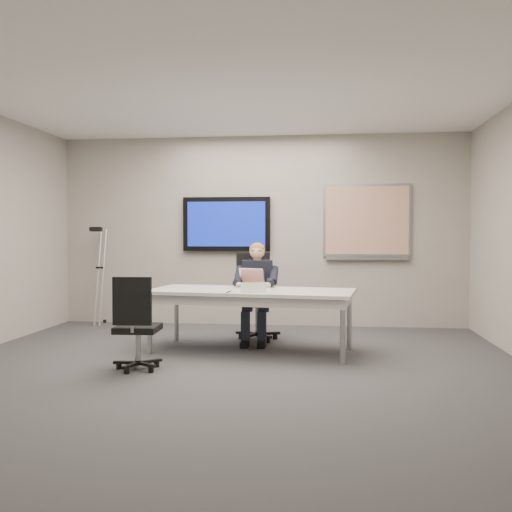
# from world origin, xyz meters

# --- Properties ---
(floor) EXTENTS (6.00, 6.00, 0.02)m
(floor) POSITION_xyz_m (0.00, 0.00, 0.00)
(floor) COLOR #353537
(floor) RESTS_ON ground
(ceiling) EXTENTS (6.00, 6.00, 0.02)m
(ceiling) POSITION_xyz_m (0.00, 0.00, 2.80)
(ceiling) COLOR white
(ceiling) RESTS_ON wall_back
(wall_back) EXTENTS (6.00, 0.02, 2.80)m
(wall_back) POSITION_xyz_m (0.00, 3.00, 1.40)
(wall_back) COLOR #9E988F
(wall_back) RESTS_ON ground
(wall_front) EXTENTS (6.00, 0.02, 2.80)m
(wall_front) POSITION_xyz_m (0.00, -3.00, 1.40)
(wall_front) COLOR #9E988F
(wall_front) RESTS_ON ground
(conference_table) EXTENTS (2.41, 1.24, 0.71)m
(conference_table) POSITION_xyz_m (0.11, 1.02, 0.63)
(conference_table) COLOR silver
(conference_table) RESTS_ON ground
(tv_display) EXTENTS (1.30, 0.09, 0.80)m
(tv_display) POSITION_xyz_m (-0.50, 2.95, 1.50)
(tv_display) COLOR black
(tv_display) RESTS_ON wall_back
(whiteboard) EXTENTS (1.25, 0.08, 1.10)m
(whiteboard) POSITION_xyz_m (1.55, 2.97, 1.53)
(whiteboard) COLOR #97999F
(whiteboard) RESTS_ON wall_back
(office_chair_far) EXTENTS (0.68, 0.68, 1.10)m
(office_chair_far) POSITION_xyz_m (0.08, 1.80, 0.34)
(office_chair_far) COLOR black
(office_chair_far) RESTS_ON ground
(office_chair_near) EXTENTS (0.47, 0.47, 0.93)m
(office_chair_near) POSITION_xyz_m (-0.89, -0.01, 0.29)
(office_chair_near) COLOR black
(office_chair_near) RESTS_ON ground
(seated_person) EXTENTS (0.40, 0.69, 1.24)m
(seated_person) POSITION_xyz_m (0.10, 1.56, 0.50)
(seated_person) COLOR #202536
(seated_person) RESTS_ON office_chair_far
(crutch) EXTENTS (0.36, 0.72, 1.54)m
(crutch) POSITION_xyz_m (-2.38, 2.77, 0.74)
(crutch) COLOR #B5B7BD
(crutch) RESTS_ON ground
(laptop) EXTENTS (0.38, 0.40, 0.23)m
(laptop) POSITION_xyz_m (0.08, 1.29, 0.77)
(laptop) COLOR #BABABD
(laptop) RESTS_ON conference_table
(name_tent) EXTENTS (0.29, 0.14, 0.11)m
(name_tent) POSITION_xyz_m (0.18, 0.71, 0.77)
(name_tent) COLOR silver
(name_tent) RESTS_ON conference_table
(pen) EXTENTS (0.04, 0.15, 0.01)m
(pen) POSITION_xyz_m (-0.09, 0.69, 0.72)
(pen) COLOR black
(pen) RESTS_ON conference_table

